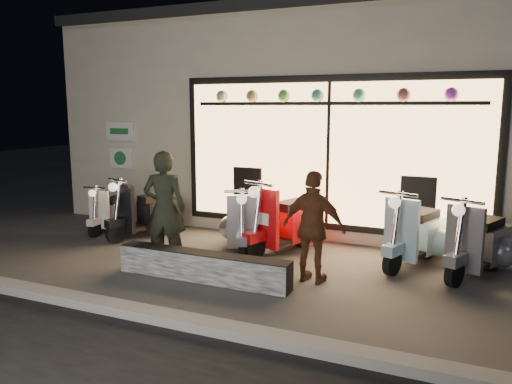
% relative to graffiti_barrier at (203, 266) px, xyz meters
% --- Properties ---
extents(ground, '(40.00, 40.00, 0.00)m').
position_rel_graffiti_barrier_xyz_m(ground, '(0.21, 0.65, -0.20)').
color(ground, '#383533').
rests_on(ground, ground).
extents(kerb, '(40.00, 0.25, 0.12)m').
position_rel_graffiti_barrier_xyz_m(kerb, '(0.21, -1.35, -0.14)').
color(kerb, slate).
rests_on(kerb, ground).
extents(shop_building, '(10.20, 6.23, 4.20)m').
position_rel_graffiti_barrier_xyz_m(shop_building, '(0.22, 5.63, 1.90)').
color(shop_building, beige).
rests_on(shop_building, ground).
extents(graffiti_barrier, '(2.52, 0.28, 0.40)m').
position_rel_graffiti_barrier_xyz_m(graffiti_barrier, '(0.00, 0.00, 0.00)').
color(graffiti_barrier, black).
rests_on(graffiti_barrier, ground).
extents(scooter_silver, '(0.86, 1.45, 1.06)m').
position_rel_graffiti_barrier_xyz_m(scooter_silver, '(-0.18, 1.67, 0.22)').
color(scooter_silver, black).
rests_on(scooter_silver, ground).
extents(scooter_red, '(0.90, 1.62, 1.17)m').
position_rel_graffiti_barrier_xyz_m(scooter_red, '(0.59, 1.87, 0.27)').
color(scooter_red, black).
rests_on(scooter_red, ground).
extents(scooter_black, '(0.83, 1.48, 1.07)m').
position_rel_graffiti_barrier_xyz_m(scooter_black, '(-2.06, 1.79, 0.23)').
color(scooter_black, black).
rests_on(scooter_black, ground).
extents(scooter_cream, '(0.50, 1.24, 0.88)m').
position_rel_graffiti_barrier_xyz_m(scooter_cream, '(-3.02, 1.85, 0.15)').
color(scooter_cream, black).
rests_on(scooter_cream, ground).
extents(scooter_blue, '(0.85, 1.57, 1.13)m').
position_rel_graffiti_barrier_xyz_m(scooter_blue, '(2.61, 2.03, 0.25)').
color(scooter_blue, black).
rests_on(scooter_blue, ground).
extents(scooter_grey, '(0.91, 1.53, 1.12)m').
position_rel_graffiti_barrier_xyz_m(scooter_grey, '(3.48, 1.86, 0.25)').
color(scooter_grey, black).
rests_on(scooter_grey, ground).
extents(man, '(0.72, 0.57, 1.73)m').
position_rel_graffiti_barrier_xyz_m(man, '(-0.83, 0.35, 0.66)').
color(man, black).
rests_on(man, ground).
extents(woman, '(0.93, 0.48, 1.52)m').
position_rel_graffiti_barrier_xyz_m(woman, '(1.39, 0.56, 0.56)').
color(woman, brown).
rests_on(woman, ground).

